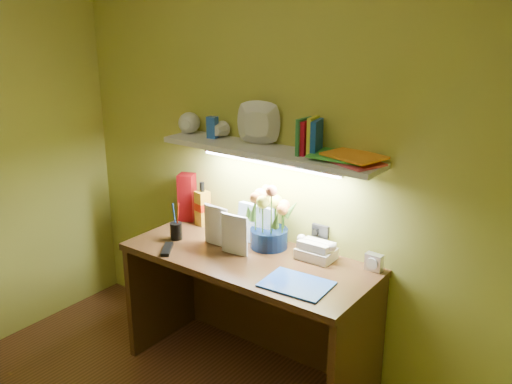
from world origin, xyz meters
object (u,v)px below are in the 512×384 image
at_px(telephone, 316,249).
at_px(whisky_bottle, 203,204).
at_px(desk, 248,317).
at_px(flower_bouquet, 269,216).
at_px(desk_clock, 374,262).

distance_m(telephone, whisky_bottle, 0.82).
distance_m(desk, whisky_bottle, 0.75).
distance_m(flower_bouquet, telephone, 0.32).
bearing_deg(telephone, flower_bouquet, -177.60).
xyz_separation_m(telephone, desk_clock, (0.31, 0.05, -0.01)).
bearing_deg(flower_bouquet, desk_clock, 6.88).
bearing_deg(telephone, desk_clock, 8.11).
bearing_deg(desk_clock, whisky_bottle, -175.54).
xyz_separation_m(desk_clock, whisky_bottle, (-1.13, -0.04, 0.09)).
height_order(flower_bouquet, whisky_bottle, flower_bouquet).
bearing_deg(flower_bouquet, whisky_bottle, 175.98).
bearing_deg(desk, whisky_bottle, 157.57).
xyz_separation_m(desk, desk_clock, (0.62, 0.25, 0.42)).
bearing_deg(desk, flower_bouquet, 83.95).
height_order(desk, telephone, telephone).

